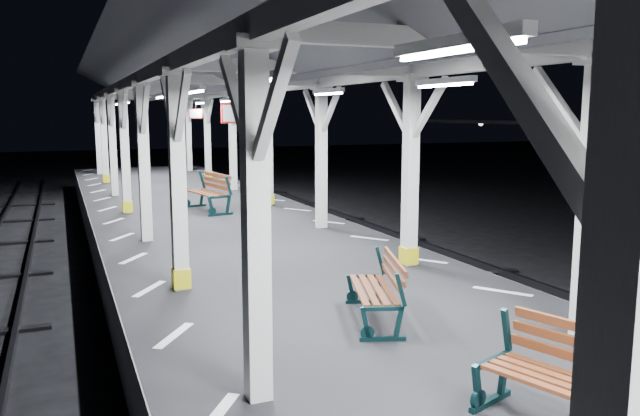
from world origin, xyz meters
TOP-DOWN VIEW (x-y plane):
  - ground at (0.00, 0.00)m, footprint 120.00×120.00m
  - platform at (0.00, 0.00)m, footprint 6.00×50.00m
  - hazard_stripes_left at (-2.45, 0.00)m, footprint 1.00×48.00m
  - hazard_stripes_right at (2.45, 0.00)m, footprint 1.00×48.00m
  - track_right at (5.00, 0.00)m, footprint 2.20×60.00m
  - canopy at (0.00, -0.01)m, footprint 5.40×49.00m
  - bench_near at (0.28, -3.67)m, footprint 1.10×1.75m
  - bench_mid at (0.12, -0.46)m, footprint 1.02×1.63m
  - bench_far at (0.16, 9.55)m, footprint 1.02×2.00m

SIDE VIEW (x-z plane):
  - ground at x=0.00m, z-range 0.00..0.00m
  - track_right at x=5.00m, z-range 0.00..0.16m
  - platform at x=0.00m, z-range 0.00..1.00m
  - hazard_stripes_left at x=-2.45m, z-range 1.00..1.01m
  - hazard_stripes_right at x=2.45m, z-range 1.00..1.01m
  - bench_mid at x=0.12m, z-range 1.03..1.86m
  - bench_near at x=0.28m, z-range 1.03..1.92m
  - bench_far at x=0.16m, z-range 1.03..2.07m
  - canopy at x=0.00m, z-range 2.23..6.88m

